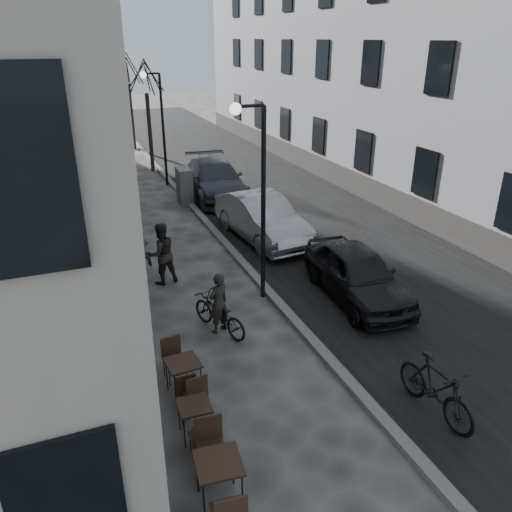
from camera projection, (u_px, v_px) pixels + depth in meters
ground at (397, 453)px, 8.41m from camera, size 120.00×120.00×0.00m
road at (258, 187)px, 23.33m from camera, size 7.30×60.00×0.00m
kerb at (181, 194)px, 22.07m from camera, size 0.25×60.00×0.12m
streetlamp_near at (257, 183)px, 12.19m from camera, size 0.90×0.28×5.09m
streetlamp_far at (159, 117)px, 22.40m from camera, size 0.90×0.28×5.09m
tree_near at (145, 77)px, 24.38m from camera, size 2.40×2.40×5.70m
tree_far at (127, 70)px, 29.49m from camera, size 2.40×2.40×5.70m
bistro_set_a at (219, 478)px, 7.32m from camera, size 0.73×1.68×0.97m
bistro_set_b at (195, 417)px, 8.62m from camera, size 0.58×1.38×0.81m
bistro_set_c at (184, 375)px, 9.63m from camera, size 0.68×1.55×0.90m
utility_cabinet at (185, 186)px, 20.82m from camera, size 0.58×1.01×1.48m
bicycle at (219, 314)px, 11.73m from camera, size 1.26×1.86×0.93m
cyclist_rider at (218, 303)px, 11.61m from camera, size 0.65×0.55×1.52m
pedestrian_near at (161, 254)px, 13.93m from camera, size 0.99×0.84×1.79m
pedestrian_mid at (139, 263)px, 13.57m from camera, size 1.17×1.10×1.58m
pedestrian_far at (119, 220)px, 16.52m from camera, size 1.10×0.92×1.75m
car_near at (357, 274)px, 13.19m from camera, size 1.95×4.22×1.40m
car_mid at (262, 218)px, 17.06m from camera, size 2.06×4.77×1.53m
car_far at (215, 179)px, 21.73m from camera, size 2.66×5.49×1.54m
moped at (436, 388)px, 9.09m from camera, size 0.65×1.91×1.13m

